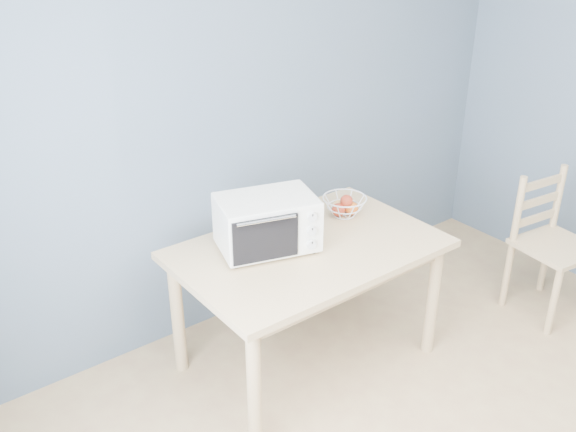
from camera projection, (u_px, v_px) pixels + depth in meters
dining_table at (308, 262)px, 3.46m from camera, size 1.40×0.90×0.75m
toaster_oven at (263, 223)px, 3.32m from camera, size 0.58×0.47×0.29m
fruit_basket at (344, 205)px, 3.71m from camera, size 0.32×0.32×0.13m
dining_chair at (550, 247)px, 4.02m from camera, size 0.48×0.48×0.92m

